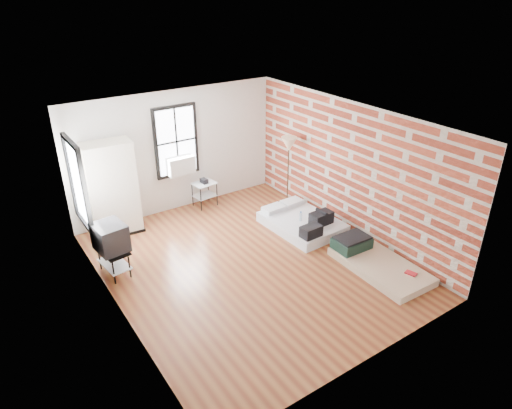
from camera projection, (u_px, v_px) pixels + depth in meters
ground at (249, 264)px, 8.77m from camera, size 6.00×6.00×0.00m
room_shell at (248, 172)px, 8.38m from camera, size 5.02×6.02×2.80m
mattress_main at (302, 222)px, 9.97m from camera, size 1.31×1.74×0.55m
mattress_bare at (373, 260)px, 8.67m from camera, size 1.05×1.91×0.41m
wardrobe at (112, 189)px, 9.46m from camera, size 1.07×0.66×2.02m
side_table at (204, 187)px, 10.84m from camera, size 0.57×0.48×0.70m
floor_lamp at (289, 148)px, 10.38m from camera, size 0.37×0.37×1.72m
tv_stand at (111, 239)px, 8.19m from camera, size 0.57×0.77×1.03m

